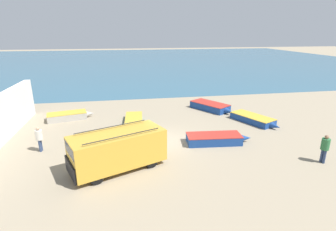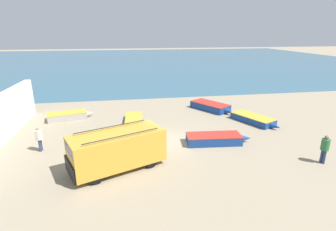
{
  "view_description": "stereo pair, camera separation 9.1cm",
  "coord_description": "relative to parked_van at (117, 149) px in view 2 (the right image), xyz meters",
  "views": [
    {
      "loc": [
        -2.79,
        -16.42,
        7.28
      ],
      "look_at": [
        0.58,
        2.61,
        1.0
      ],
      "focal_mm": 28.0,
      "sensor_mm": 36.0,
      "label": 1
    },
    {
      "loc": [
        -2.7,
        -16.44,
        7.28
      ],
      "look_at": [
        0.58,
        2.61,
        1.0
      ],
      "focal_mm": 28.0,
      "sensor_mm": 36.0,
      "label": 2
    }
  ],
  "objects": [
    {
      "name": "fishing_rowboat_2",
      "position": [
        1.21,
        7.26,
        -0.91
      ],
      "size": [
        1.61,
        4.01,
        0.5
      ],
      "rotation": [
        0.0,
        0.0,
        4.64
      ],
      "color": "#1E757F",
      "rests_on": "ground_plane"
    },
    {
      "name": "fisherman_0",
      "position": [
        -4.85,
        3.06,
        -0.19
      ],
      "size": [
        0.43,
        0.43,
        1.63
      ],
      "rotation": [
        0.0,
        0.0,
        3.02
      ],
      "color": "navy",
      "rests_on": "ground_plane"
    },
    {
      "name": "fishing_rowboat_0",
      "position": [
        6.5,
        2.32,
        -0.86
      ],
      "size": [
        4.48,
        1.72,
        0.61
      ],
      "rotation": [
        0.0,
        0.0,
        6.19
      ],
      "color": "navy",
      "rests_on": "ground_plane"
    },
    {
      "name": "parked_van",
      "position": [
        0.0,
        0.0,
        0.0
      ],
      "size": [
        5.47,
        3.81,
        2.23
      ],
      "rotation": [
        0.0,
        0.0,
        3.53
      ],
      "color": "gold",
      "rests_on": "ground_plane"
    },
    {
      "name": "ground_plane",
      "position": [
        3.23,
        3.21,
        -1.16
      ],
      "size": [
        200.0,
        200.0,
        0.0
      ],
      "primitive_type": "plane",
      "color": "gray"
    },
    {
      "name": "sea_water",
      "position": [
        3.23,
        55.21,
        -1.16
      ],
      "size": [
        120.0,
        80.0,
        0.01
      ],
      "primitive_type": "cube",
      "color": "#33607A",
      "rests_on": "ground_plane"
    },
    {
      "name": "fishing_rowboat_3",
      "position": [
        -4.24,
        9.31,
        -0.86
      ],
      "size": [
        3.95,
        2.09,
        0.61
      ],
      "rotation": [
        0.0,
        0.0,
        0.23
      ],
      "color": "#ADA89E",
      "rests_on": "ground_plane"
    },
    {
      "name": "fishing_rowboat_1",
      "position": [
        8.73,
        9.88,
        -0.83
      ],
      "size": [
        3.43,
        4.41,
        0.66
      ],
      "rotation": [
        0.0,
        0.0,
        5.28
      ],
      "color": "navy",
      "rests_on": "ground_plane"
    },
    {
      "name": "fisherman_1",
      "position": [
        11.6,
        -1.39,
        -0.14
      ],
      "size": [
        0.45,
        0.45,
        1.71
      ],
      "rotation": [
        0.0,
        0.0,
        0.14
      ],
      "color": "navy",
      "rests_on": "ground_plane"
    },
    {
      "name": "fishing_rowboat_4",
      "position": [
        11.05,
        5.81,
        -0.88
      ],
      "size": [
        2.9,
        4.39,
        0.56
      ],
      "rotation": [
        0.0,
        0.0,
        5.15
      ],
      "color": "navy",
      "rests_on": "ground_plane"
    }
  ]
}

